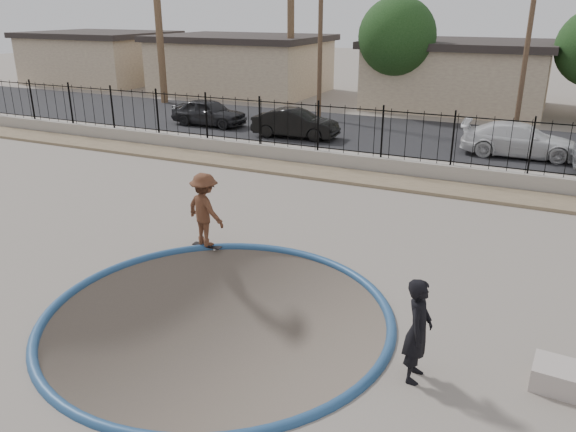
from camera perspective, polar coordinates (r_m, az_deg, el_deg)
The scene contains 19 objects.
ground at distance 22.99m, azimuth 10.35°, elevation 2.76°, with size 120.00×120.00×2.20m, color slate.
bowl_pit at distance 11.45m, azimuth -7.12°, elevation -10.03°, with size 6.84×6.84×1.80m, color #4B4139, non-canonical shape.
coping_ring at distance 11.45m, azimuth -7.12°, elevation -10.03°, with size 7.04×7.04×0.20m, color navy.
rock_strip at distance 20.07m, azimuth 8.43°, elevation 3.71°, with size 42.00×1.60×0.11m, color #877558.
retaining_wall at distance 21.02m, azimuth 9.36°, elevation 5.13°, with size 42.00×0.45×0.60m, color gray.
fence at distance 20.74m, azimuth 9.55°, elevation 8.33°, with size 40.00×0.04×1.80m.
street at distance 27.42m, azimuth 13.30°, elevation 7.85°, with size 90.00×8.00×0.04m, color black.
house_west_far at distance 49.09m, azimuth -18.53°, elevation 15.09°, with size 10.60×8.60×3.90m.
house_west at distance 41.35m, azimuth -4.73°, elevation 15.19°, with size 11.60×8.60×3.90m.
house_center at distance 36.36m, azimuth 16.93°, elevation 13.68°, with size 10.60×8.60×3.90m.
utility_pole_left at distance 30.49m, azimuth 3.31°, elevation 18.47°, with size 1.70×0.24×9.00m.
utility_pole_mid at distance 28.30m, azimuth 23.37°, elevation 17.28°, with size 1.70×0.24×9.50m.
street_tree_left at distance 33.37m, azimuth 11.02°, elevation 17.45°, with size 4.32×4.32×6.36m.
skater at distance 14.16m, azimuth -8.41°, elevation 0.27°, with size 1.21×0.70×1.87m, color brown.
skateboard at distance 14.49m, azimuth -8.23°, elevation -3.00°, with size 0.79×0.20×0.07m.
videographer at distance 9.44m, azimuth 13.07°, elevation -11.25°, with size 0.66×0.43×1.81m, color black.
car_a at distance 29.42m, azimuth -8.04°, elevation 10.40°, with size 1.58×3.92×1.34m, color black.
car_b at distance 26.34m, azimuth 0.77°, elevation 9.39°, with size 1.39×3.98×1.31m, color black.
car_c at distance 24.80m, azimuth 22.48°, elevation 7.16°, with size 1.87×4.59×1.33m, color silver.
Camera 1 is at (5.42, -9.25, 5.80)m, focal length 35.00 mm.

